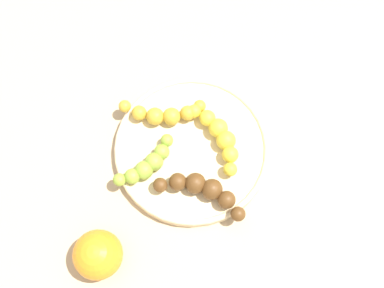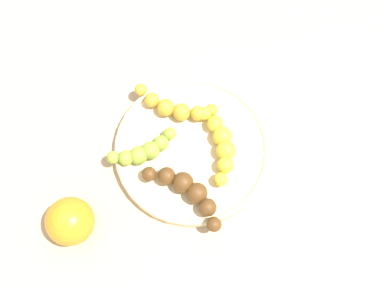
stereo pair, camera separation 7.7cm
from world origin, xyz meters
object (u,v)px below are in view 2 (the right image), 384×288
(banana_overripe, at_px, (187,191))
(banana_green, at_px, (144,151))
(banana_spotted, at_px, (175,107))
(fruit_bowl, at_px, (192,149))
(orange_fruit, at_px, (70,221))
(banana_yellow, at_px, (221,144))

(banana_overripe, distance_m, banana_green, 0.10)
(banana_overripe, relative_size, banana_spotted, 1.02)
(banana_overripe, height_order, banana_green, banana_overripe)
(fruit_bowl, distance_m, orange_fruit, 0.23)
(fruit_bowl, height_order, banana_yellow, banana_yellow)
(orange_fruit, bearing_deg, banana_spotted, 168.61)
(banana_green, height_order, orange_fruit, orange_fruit)
(fruit_bowl, distance_m, banana_overripe, 0.08)
(fruit_bowl, height_order, banana_green, banana_green)
(fruit_bowl, xyz_separation_m, banana_spotted, (-0.05, -0.06, 0.02))
(banana_spotted, xyz_separation_m, orange_fruit, (0.25, -0.05, 0.00))
(banana_overripe, height_order, orange_fruit, orange_fruit)
(banana_green, xyz_separation_m, orange_fruit, (0.15, -0.04, 0.00))
(banana_spotted, distance_m, banana_green, 0.09)
(banana_green, bearing_deg, banana_spotted, 123.30)
(fruit_bowl, bearing_deg, banana_yellow, 119.49)
(banana_spotted, bearing_deg, fruit_bowl, 41.03)
(banana_green, distance_m, orange_fruit, 0.16)
(banana_overripe, relative_size, orange_fruit, 2.00)
(banana_overripe, relative_size, banana_green, 1.52)
(banana_yellow, bearing_deg, orange_fruit, -163.65)
(banana_overripe, relative_size, banana_yellow, 1.36)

